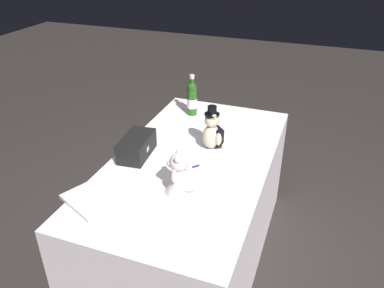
{
  "coord_description": "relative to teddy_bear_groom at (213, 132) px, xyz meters",
  "views": [
    {
      "loc": [
        -1.83,
        -0.67,
        1.98
      ],
      "look_at": [
        0.0,
        0.0,
        0.89
      ],
      "focal_mm": 35.71,
      "sensor_mm": 36.0,
      "label": 1
    }
  ],
  "objects": [
    {
      "name": "ground_plane",
      "position": [
        -0.18,
        0.07,
        -0.89
      ],
      "size": [
        12.0,
        12.0,
        0.0
      ],
      "primitive_type": "plane",
      "color": "#2D2826"
    },
    {
      "name": "teddy_bear_groom",
      "position": [
        0.0,
        0.0,
        0.0
      ],
      "size": [
        0.16,
        0.16,
        0.28
      ],
      "color": "beige",
      "rests_on": "reception_table"
    },
    {
      "name": "teddy_bear_bride",
      "position": [
        -0.51,
        0.01,
        0.0
      ],
      "size": [
        0.16,
        0.2,
        0.23
      ],
      "color": "white",
      "rests_on": "reception_table"
    },
    {
      "name": "reception_table",
      "position": [
        -0.18,
        0.07,
        -0.5
      ],
      "size": [
        1.68,
        0.91,
        0.79
      ],
      "primitive_type": "cube",
      "color": "white",
      "rests_on": "ground_plane"
    },
    {
      "name": "guestbook",
      "position": [
        -0.73,
        0.4,
        -0.09
      ],
      "size": [
        0.31,
        0.34,
        0.02
      ],
      "primitive_type": "cube",
      "rotation": [
        0.0,
        0.0,
        -0.43
      ],
      "color": "white",
      "rests_on": "reception_table"
    },
    {
      "name": "gift_case_black",
      "position": [
        -0.25,
        0.4,
        -0.04
      ],
      "size": [
        0.3,
        0.18,
        0.12
      ],
      "color": "black",
      "rests_on": "reception_table"
    },
    {
      "name": "signing_pen",
      "position": [
        -0.29,
        0.05,
        -0.1
      ],
      "size": [
        0.1,
        0.1,
        0.01
      ],
      "color": "navy",
      "rests_on": "reception_table"
    },
    {
      "name": "champagne_bottle",
      "position": [
        0.41,
        0.29,
        0.03
      ],
      "size": [
        0.07,
        0.07,
        0.3
      ],
      "color": "#215317",
      "rests_on": "reception_table"
    }
  ]
}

